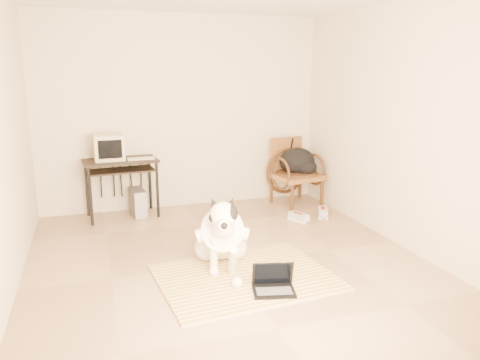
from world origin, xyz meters
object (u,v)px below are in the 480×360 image
laptop (273,284)px  crt_monitor (109,147)px  rattan_chair (294,172)px  backpack (299,162)px  computer_desk (121,168)px  dog (222,236)px  pc_tower (138,202)px

laptop → crt_monitor: 3.12m
rattan_chair → backpack: 0.15m
laptop → computer_desk: (-1.10, 2.69, 0.59)m
dog → laptop: 0.78m
pc_tower → rattan_chair: rattan_chair is taller
laptop → computer_desk: size_ratio=0.43×
dog → pc_tower: 2.09m
dog → rattan_chair: size_ratio=1.19×
laptop → backpack: bearing=60.9°
pc_tower → rattan_chair: size_ratio=0.43×
pc_tower → rattan_chair: (2.27, -0.11, 0.30)m
dog → rattan_chair: (1.64, 1.88, 0.16)m
crt_monitor → backpack: crt_monitor is taller
crt_monitor → pc_tower: (0.33, -0.05, -0.77)m
pc_tower → backpack: (2.32, -0.13, 0.44)m
dog → computer_desk: (-0.82, 2.01, 0.35)m
backpack → laptop: bearing=-119.1°
dog → crt_monitor: size_ratio=2.94×
computer_desk → rattan_chair: (2.46, -0.13, -0.19)m
dog → crt_monitor: crt_monitor is taller
dog → rattan_chair: 2.50m
pc_tower → backpack: backpack is taller
dog → backpack: size_ratio=2.16×
laptop → crt_monitor: crt_monitor is taller
pc_tower → rattan_chair: bearing=-2.8°
computer_desk → crt_monitor: (-0.13, 0.04, 0.28)m
laptop → rattan_chair: rattan_chair is taller
computer_desk → backpack: 2.53m
pc_tower → dog: bearing=-72.7°
computer_desk → rattan_chair: 2.48m
crt_monitor → backpack: bearing=-3.9°
pc_tower → backpack: size_ratio=0.78×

